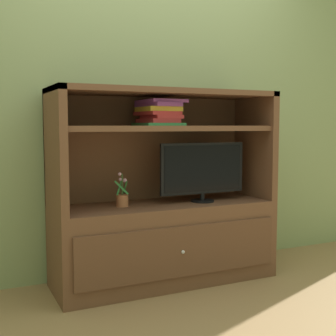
# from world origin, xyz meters

# --- Properties ---
(ground_plane) EXTENTS (8.00, 8.00, 0.00)m
(ground_plane) POSITION_xyz_m (0.00, 0.00, 0.00)
(ground_plane) COLOR #99754C
(painted_rear_wall) EXTENTS (6.00, 0.10, 2.80)m
(painted_rear_wall) POSITION_xyz_m (0.00, 0.75, 1.40)
(painted_rear_wall) COLOR #8C9E6B
(painted_rear_wall) RESTS_ON ground_plane
(media_console) EXTENTS (1.55, 0.54, 1.33)m
(media_console) POSITION_xyz_m (0.00, 0.41, 0.44)
(media_console) COLOR brown
(media_console) RESTS_ON ground_plane
(tv_monitor) EXTENTS (0.65, 0.17, 0.42)m
(tv_monitor) POSITION_xyz_m (0.27, 0.34, 0.78)
(tv_monitor) COLOR black
(tv_monitor) RESTS_ON media_console
(potted_plant) EXTENTS (0.09, 0.11, 0.23)m
(potted_plant) POSITION_xyz_m (-0.31, 0.40, 0.61)
(potted_plant) COLOR #B26642
(potted_plant) RESTS_ON media_console
(magazine_stack) EXTENTS (0.30, 0.34, 0.17)m
(magazine_stack) POSITION_xyz_m (-0.05, 0.40, 1.18)
(magazine_stack) COLOR #338C4C
(magazine_stack) RESTS_ON media_console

